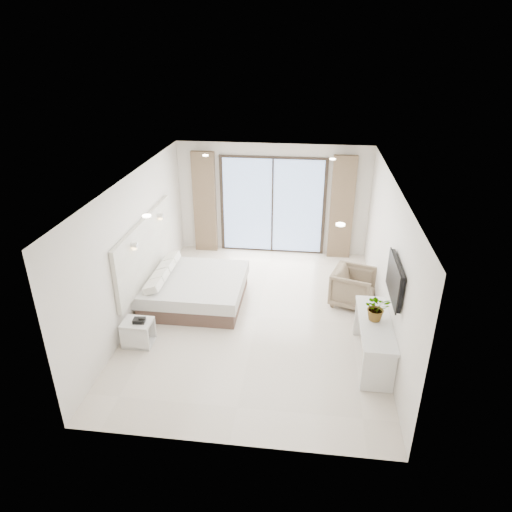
# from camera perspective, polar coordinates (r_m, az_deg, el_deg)

# --- Properties ---
(ground) EXTENTS (6.20, 6.20, 0.00)m
(ground) POSITION_cam_1_polar(r_m,az_deg,el_deg) (8.89, 0.16, -7.60)
(ground) COLOR beige
(ground) RESTS_ON ground
(room_shell) EXTENTS (4.62, 6.22, 2.72)m
(room_shell) POSITION_cam_1_polar(r_m,az_deg,el_deg) (8.86, -0.51, 3.83)
(room_shell) COLOR silver
(room_shell) RESTS_ON ground
(bed) EXTENTS (1.95, 1.86, 0.68)m
(bed) POSITION_cam_1_polar(r_m,az_deg,el_deg) (9.31, -7.74, -4.14)
(bed) COLOR brown
(bed) RESTS_ON ground
(nightstand) EXTENTS (0.51, 0.42, 0.46)m
(nightstand) POSITION_cam_1_polar(r_m,az_deg,el_deg) (8.30, -14.51, -9.26)
(nightstand) COLOR silver
(nightstand) RESTS_ON ground
(phone) EXTENTS (0.21, 0.17, 0.07)m
(phone) POSITION_cam_1_polar(r_m,az_deg,el_deg) (8.14, -14.40, -7.81)
(phone) COLOR black
(phone) RESTS_ON nightstand
(console_desk) EXTENTS (0.51, 1.64, 0.77)m
(console_desk) POSITION_cam_1_polar(r_m,az_deg,el_deg) (7.71, 14.58, -9.25)
(console_desk) COLOR silver
(console_desk) RESTS_ON ground
(plant) EXTENTS (0.42, 0.47, 0.35)m
(plant) POSITION_cam_1_polar(r_m,az_deg,el_deg) (7.56, 14.84, -6.57)
(plant) COLOR #33662D
(plant) RESTS_ON console_desk
(armchair) EXTENTS (0.95, 0.98, 0.82)m
(armchair) POSITION_cam_1_polar(r_m,az_deg,el_deg) (9.31, 12.11, -3.62)
(armchair) COLOR #7B7050
(armchair) RESTS_ON ground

